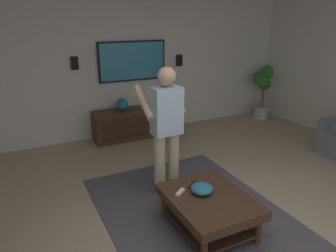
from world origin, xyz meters
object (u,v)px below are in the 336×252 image
Objects in this scene: tv at (132,61)px; remote_white at (180,192)px; vase_round at (122,104)px; potted_plant_tall at (263,87)px; coffee_table at (209,205)px; wall_speaker_right at (75,63)px; bowl at (202,189)px; person_standing at (166,125)px; wall_speaker_left at (179,60)px; media_console at (139,122)px; remote_black at (192,185)px.

tv is 3.22m from remote_white.
potted_plant_tall is at bearing -92.93° from vase_round.
coffee_table is 3.47m from wall_speaker_right.
bowl is at bearing -168.41° from wall_speaker_right.
person_standing is 2.44m from wall_speaker_right.
wall_speaker_left is at bearing -79.97° from vase_round.
media_console is 1.04× the size of person_standing.
vase_round is 1.00× the size of wall_speaker_right.
wall_speaker_right reaches higher than potted_plant_tall.
person_standing is 7.45× the size of wall_speaker_right.
vase_round is (2.08, -0.13, -0.27)m from person_standing.
media_console is at bearing -94.87° from vase_round.
person_standing is 6.90× the size of bowl.
potted_plant_tall is (-0.14, -2.85, 0.43)m from media_console.
coffee_table is 4.55× the size of wall_speaker_right.
person_standing reaches higher than remote_black.
potted_plant_tall reaches higher than bowl.
potted_plant_tall is 5.30× the size of vase_round.
remote_white is 0.68× the size of vase_round.
person_standing is at bearing 176.50° from vase_round.
vase_round reaches higher than remote_white.
tv is 2.38m from person_standing.
potted_plant_tall is 5.30× the size of wall_speaker_left.
potted_plant_tall is 3.16m from vase_round.
person_standing is at bearing -130.40° from remote_black.
person_standing is (-2.30, 0.44, -0.46)m from tv.
media_console is 2.20m from person_standing.
person_standing is 0.82m from remote_black.
media_console is 2.83m from remote_white.
wall_speaker_right reaches higher than remote_black.
potted_plant_tall is 7.78× the size of remote_white.
bowl is 1.08× the size of wall_speaker_left.
media_console is 1.46× the size of potted_plant_tall.
tv is 0.82m from vase_round.
person_standing reaches higher than potted_plant_tall.
wall_speaker_right is at bearing -103.70° from media_console.
potted_plant_tall is (-0.38, -2.85, -0.68)m from tv.
tv is 1.04m from wall_speaker_right.
wall_speaker_left reaches higher than potted_plant_tall.
remote_white is 3.53m from wall_speaker_left.
bowl is 1.08× the size of wall_speaker_right.
wall_speaker_left reaches higher than media_console.
media_console is at bearing -103.70° from wall_speaker_right.
media_console is 2.89m from bowl.
potted_plant_tall is at bearing -178.55° from remote_white.
remote_white is 1.00× the size of remote_black.
remote_white is (0.20, 0.24, 0.12)m from coffee_table.
potted_plant_tall is 4.35m from remote_white.
coffee_table is 4.21× the size of bowl.
wall_speaker_right is at bearing 12.49° from person_standing.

